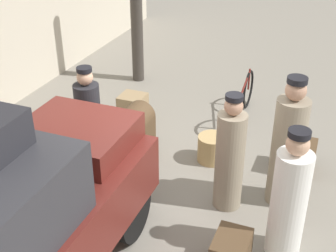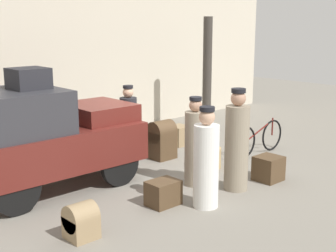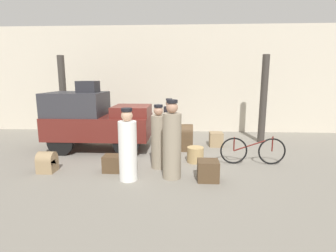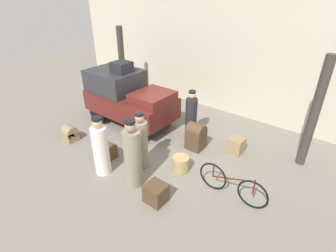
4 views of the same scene
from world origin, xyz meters
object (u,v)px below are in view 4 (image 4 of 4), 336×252
at_px(porter_standing_middle, 133,157).
at_px(trunk_wicker_pale, 107,151).
at_px(conductor_in_dark_uniform, 191,116).
at_px(bicycle, 232,185).
at_px(suitcase_black_upright, 156,193).
at_px(trunk_barrel_dark, 196,136).
at_px(porter_lifting_near_truck, 101,149).
at_px(suitcase_tan_flat, 70,134).
at_px(trunk_large_brown, 236,145).
at_px(trunk_on_truck_roof, 122,67).
at_px(truck, 127,97).
at_px(porter_with_bicycle, 141,143).
at_px(wicker_basket, 181,164).

distance_m(porter_standing_middle, trunk_wicker_pale, 1.66).
xyz_separation_m(conductor_in_dark_uniform, trunk_wicker_pale, (-1.27, -2.57, -0.54)).
distance_m(bicycle, suitcase_black_upright, 1.83).
relative_size(bicycle, trunk_barrel_dark, 2.05).
relative_size(porter_lifting_near_truck, suitcase_black_upright, 3.49).
bearing_deg(suitcase_black_upright, suitcase_tan_flat, 175.40).
xyz_separation_m(trunk_large_brown, trunk_on_truck_roof, (-4.21, -0.62, 1.83)).
distance_m(porter_lifting_near_truck, trunk_on_truck_roof, 3.36).
bearing_deg(truck, suitcase_tan_flat, -104.75).
height_order(trunk_barrel_dark, trunk_wicker_pale, trunk_barrel_dark).
height_order(conductor_in_dark_uniform, suitcase_tan_flat, conductor_in_dark_uniform).
xyz_separation_m(porter_lifting_near_truck, suitcase_tan_flat, (-2.17, 0.39, -0.51)).
bearing_deg(conductor_in_dark_uniform, porter_lifting_near_truck, -104.38).
xyz_separation_m(porter_standing_middle, trunk_on_truck_roof, (-2.80, 2.35, 1.22)).
bearing_deg(bicycle, suitcase_tan_flat, -170.37).
bearing_deg(trunk_barrel_dark, conductor_in_dark_uniform, 136.86).
relative_size(porter_lifting_near_truck, trunk_wicker_pale, 3.20).
xyz_separation_m(porter_lifting_near_truck, porter_with_bicycle, (0.63, 0.87, -0.00)).
bearing_deg(truck, trunk_barrel_dark, 1.02).
distance_m(conductor_in_dark_uniform, porter_with_bicycle, 2.23).
height_order(porter_with_bicycle, trunk_wicker_pale, porter_with_bicycle).
distance_m(truck, trunk_wicker_pale, 2.45).
bearing_deg(trunk_barrel_dark, porter_standing_middle, -97.57).
distance_m(bicycle, porter_standing_middle, 2.50).
height_order(conductor_in_dark_uniform, suitcase_black_upright, conductor_in_dark_uniform).
xyz_separation_m(suitcase_black_upright, trunk_barrel_dark, (-0.53, 2.52, 0.21)).
relative_size(trunk_barrel_dark, trunk_wicker_pale, 1.64).
distance_m(porter_lifting_near_truck, porter_with_bicycle, 1.08).
distance_m(porter_standing_middle, suitcase_tan_flat, 3.24).
bearing_deg(truck, bicycle, -14.38).
distance_m(truck, trunk_on_truck_roof, 1.06).
bearing_deg(truck, suitcase_black_upright, -35.43).
bearing_deg(wicker_basket, trunk_on_truck_roof, 161.41).
distance_m(truck, suitcase_black_upright, 4.33).
height_order(wicker_basket, trunk_wicker_pale, wicker_basket).
distance_m(porter_standing_middle, trunk_large_brown, 3.35).
relative_size(truck, porter_standing_middle, 1.76).
bearing_deg(trunk_wicker_pale, porter_lifting_near_truck, -47.49).
bearing_deg(bicycle, suitcase_black_upright, -137.25).
distance_m(wicker_basket, suitcase_tan_flat, 3.93).
height_order(trunk_barrel_dark, suitcase_tan_flat, trunk_barrel_dark).
relative_size(porter_lifting_near_truck, trunk_on_truck_roof, 2.79).
xyz_separation_m(porter_standing_middle, porter_lifting_near_truck, (-1.01, -0.19, -0.08)).
bearing_deg(suitcase_black_upright, bicycle, 42.75).
bearing_deg(porter_with_bicycle, conductor_in_dark_uniform, 85.89).
bearing_deg(trunk_large_brown, suitcase_black_upright, -100.34).
distance_m(bicycle, trunk_wicker_pale, 3.76).
xyz_separation_m(truck, trunk_wicker_pale, (1.13, -2.01, -0.82)).
height_order(trunk_barrel_dark, trunk_on_truck_roof, trunk_on_truck_roof).
relative_size(trunk_wicker_pale, trunk_on_truck_roof, 0.87).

